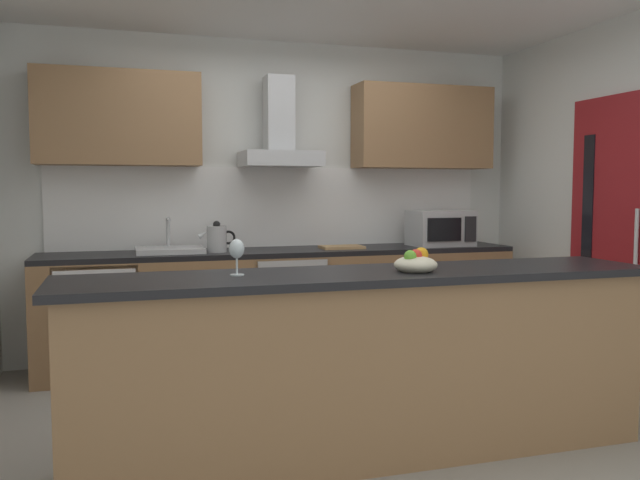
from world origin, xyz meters
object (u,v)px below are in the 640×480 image
object	(u,v)px
wine_glass	(237,250)
chopping_board	(342,247)
oven	(284,305)
kettle	(217,238)
range_hood	(280,138)
fruit_bowl	(416,263)
microwave	(440,228)
sink	(170,249)
refrigerator	(97,319)

from	to	relation	value
wine_glass	chopping_board	bearing A→B (deg)	57.72
oven	kettle	distance (m)	0.76
oven	kettle	world-z (taller)	kettle
range_hood	chopping_board	world-z (taller)	range_hood
oven	fruit_bowl	bearing A→B (deg)	-84.67
microwave	range_hood	size ratio (longest dim) A/B	0.69
sink	fruit_bowl	bearing A→B (deg)	-62.10
oven	refrigerator	xyz separation A→B (m)	(-1.42, -0.00, -0.03)
kettle	wine_glass	size ratio (longest dim) A/B	1.62
oven	range_hood	size ratio (longest dim) A/B	1.11
oven	wine_glass	xyz separation A→B (m)	(-0.71, -1.90, 0.63)
microwave	kettle	distance (m)	1.90
refrigerator	microwave	bearing A→B (deg)	-0.52
sink	range_hood	bearing A→B (deg)	7.62
refrigerator	kettle	bearing A→B (deg)	-2.01
range_hood	wine_glass	size ratio (longest dim) A/B	4.05
wine_glass	oven	bearing A→B (deg)	69.57
oven	wine_glass	bearing A→B (deg)	-110.43
refrigerator	kettle	size ratio (longest dim) A/B	2.94
oven	sink	size ratio (longest dim) A/B	1.60
sink	chopping_board	size ratio (longest dim) A/B	1.47
kettle	fruit_bowl	xyz separation A→B (m)	(0.72, -1.98, 0.00)
wine_glass	fruit_bowl	bearing A→B (deg)	-7.66
sink	kettle	size ratio (longest dim) A/B	1.73
sink	range_hood	xyz separation A→B (m)	(0.89, 0.12, 0.86)
oven	sink	bearing A→B (deg)	179.29
range_hood	chopping_board	distance (m)	1.01
microwave	chopping_board	xyz separation A→B (m)	(-0.88, 0.00, -0.14)
refrigerator	microwave	world-z (taller)	microwave
wine_glass	chopping_board	xyz separation A→B (m)	(1.18, 1.87, -0.18)
kettle	wine_glass	bearing A→B (deg)	-95.28
wine_glass	fruit_bowl	size ratio (longest dim) A/B	0.81
kettle	fruit_bowl	bearing A→B (deg)	-69.98
refrigerator	kettle	distance (m)	1.06
sink	range_hood	size ratio (longest dim) A/B	0.69
chopping_board	microwave	bearing A→B (deg)	-0.27
microwave	fruit_bowl	xyz separation A→B (m)	(-1.17, -1.99, -0.04)
sink	range_hood	world-z (taller)	range_hood
oven	range_hood	distance (m)	1.33
refrigerator	microwave	xyz separation A→B (m)	(2.78, -0.03, 0.62)
wine_glass	range_hood	bearing A→B (deg)	70.77
fruit_bowl	chopping_board	size ratio (longest dim) A/B	0.65
wine_glass	sink	bearing A→B (deg)	95.36
microwave	sink	distance (m)	2.25
microwave	wine_glass	xyz separation A→B (m)	(-2.07, -1.87, 0.04)
refrigerator	sink	bearing A→B (deg)	1.48
wine_glass	microwave	bearing A→B (deg)	42.11
range_hood	wine_glass	xyz separation A→B (m)	(-0.71, -2.03, -0.70)
oven	chopping_board	distance (m)	0.66
refrigerator	range_hood	xyz separation A→B (m)	(1.42, 0.13, 1.36)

